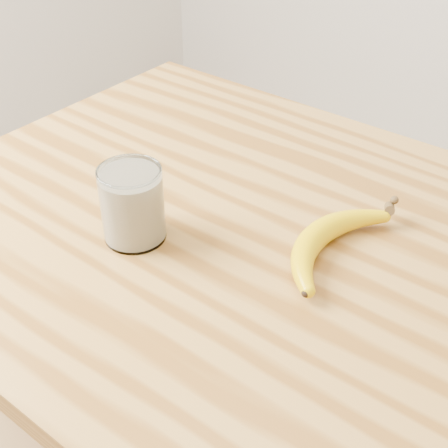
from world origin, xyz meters
The scene contains 3 objects.
table centered at (0.00, 0.00, 0.77)m, with size 1.20×0.80×0.90m.
smoothie_glass centered at (-0.20, -0.11, 0.95)m, with size 0.09×0.09×0.11m.
banana centered at (0.01, 0.02, 0.92)m, with size 0.11×0.30×0.04m, color #D0A402, non-canonical shape.
Camera 1 is at (0.33, -0.59, 1.44)m, focal length 50.00 mm.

